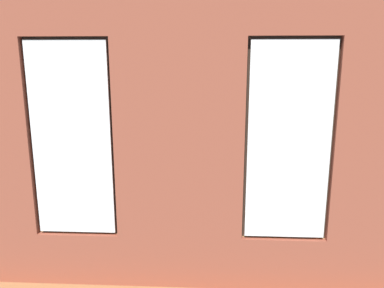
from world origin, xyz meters
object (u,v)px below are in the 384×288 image
couch_by_window (160,228)px  couch_left (328,190)px  potted_plant_beside_window_right (55,197)px  media_console (58,174)px  candle_jar (217,163)px  potted_plant_near_tv (63,169)px  coffee_table (196,171)px  potted_plant_corner_near_left (302,140)px  remote_silver (196,167)px  papasan_chair (178,150)px  potted_plant_between_couches (279,210)px  potted_plant_by_left_couch (286,164)px  cup_ceramic (172,168)px  table_plant_small (187,160)px  tv_flatscreen (55,138)px

couch_by_window → couch_left: (-2.48, -1.48, 0.00)m
potted_plant_beside_window_right → media_console: bearing=-67.5°
candle_jar → potted_plant_near_tv: bearing=26.6°
coffee_table → potted_plant_corner_near_left: 2.79m
remote_silver → papasan_chair: bearing=-17.7°
candle_jar → papasan_chair: size_ratio=0.12×
potted_plant_near_tv → remote_silver: bearing=-152.4°
potted_plant_between_couches → potted_plant_near_tv: bearing=-20.9°
couch_left → coffee_table: couch_left is taller
couch_by_window → potted_plant_beside_window_right: (1.24, 0.11, 0.42)m
remote_silver → media_console: (2.58, 0.02, -0.15)m
media_console → papasan_chair: 2.53m
candle_jar → potted_plant_by_left_couch: (-1.34, -0.39, -0.12)m
cup_ceramic → potted_plant_near_tv: (1.61, 0.93, 0.23)m
potted_plant_between_couches → potted_plant_near_tv: size_ratio=1.06×
potted_plant_near_tv → cup_ceramic: bearing=-149.9°
candle_jar → table_plant_small: bearing=4.4°
media_console → potted_plant_by_left_couch: 4.35m
potted_plant_near_tv → papasan_chair: bearing=-123.6°
coffee_table → potted_plant_beside_window_right: 2.91m
cup_ceramic → potted_plant_between_couches: size_ratio=0.07×
coffee_table → table_plant_small: size_ratio=6.35×
couch_by_window → couch_left: same height
potted_plant_corner_near_left → remote_silver: bearing=35.3°
media_console → potted_plant_corner_near_left: size_ratio=1.00×
papasan_chair → potted_plant_beside_window_right: (1.15, 3.74, 0.32)m
media_console → papasan_chair: size_ratio=1.17×
potted_plant_corner_near_left → potted_plant_near_tv: potted_plant_corner_near_left is taller
papasan_chair → potted_plant_beside_window_right: size_ratio=0.85×
coffee_table → remote_silver: remote_silver is taller
media_console → potted_plant_near_tv: bearing=117.7°
coffee_table → cup_ceramic: (0.42, 0.13, 0.09)m
tv_flatscreen → potted_plant_by_left_couch: bearing=-172.6°
coffee_table → potted_plant_corner_near_left: (-2.27, -1.61, 0.24)m
papasan_chair → potted_plant_between_couches: 3.91m
potted_plant_by_left_couch → media_console: bearing=7.4°
potted_plant_between_couches → coffee_table: bearing=-64.2°
candle_jar → papasan_chair: papasan_chair is taller
coffee_table → table_plant_small: bearing=-31.4°
couch_by_window → table_plant_small: size_ratio=8.91×
remote_silver → potted_plant_between_couches: potted_plant_between_couches is taller
tv_flatscreen → potted_plant_corner_near_left: 5.13m
candle_jar → potted_plant_near_tv: 2.72m
potted_plant_beside_window_right → candle_jar: bearing=-127.7°
candle_jar → potted_plant_corner_near_left: size_ratio=0.10×
table_plant_small → tv_flatscreen: (2.41, 0.12, 0.42)m
candle_jar → potted_plant_by_left_couch: size_ratio=0.22×
couch_left → potted_plant_near_tv: 4.18m
candle_jar → potted_plant_corner_near_left: (-1.88, -1.46, 0.13)m
couch_left → table_plant_small: (2.30, -0.93, 0.22)m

